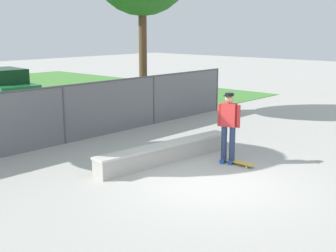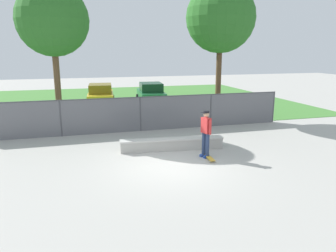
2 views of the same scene
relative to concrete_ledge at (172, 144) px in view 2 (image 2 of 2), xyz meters
The scene contains 10 objects.
ground_plane 2.02m from the concrete_ledge, 108.47° to the right, with size 80.00×80.00×0.00m, color #ADAAA3.
grass_strip 13.90m from the concrete_ledge, 92.62° to the left, with size 27.64×20.00×0.02m, color #478438.
concrete_ledge is the anchor object (origin of this frame).
skateboarder 1.79m from the concrete_ledge, 52.26° to the right, with size 0.37×0.58×1.84m.
skateboard 1.93m from the concrete_ledge, 57.83° to the right, with size 0.24×0.81×0.09m.
chainlink_fence 3.71m from the concrete_ledge, 100.03° to the left, with size 15.71×0.07×1.79m.
tree_near_left 8.81m from the concrete_ledge, 131.31° to the left, with size 3.60×3.60×7.36m.
tree_near_right 8.89m from the concrete_ledge, 49.96° to the left, with size 3.96×3.96×7.87m.
car_yellow 12.06m from the concrete_ledge, 99.64° to the left, with size 2.31×4.35×1.66m.
car_green 11.92m from the concrete_ledge, 81.35° to the left, with size 2.31×4.35×1.66m.
Camera 2 is at (-3.10, -10.65, 4.10)m, focal length 34.69 mm.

